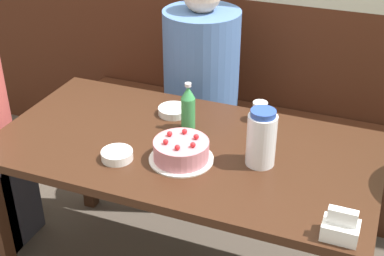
{
  "coord_description": "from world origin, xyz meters",
  "views": [
    {
      "loc": [
        0.68,
        -1.64,
        1.83
      ],
      "look_at": [
        0.01,
        0.05,
        0.79
      ],
      "focal_mm": 50.0,
      "sensor_mm": 36.0,
      "label": 1
    }
  ],
  "objects_px": {
    "bench_seat": "(241,151)",
    "napkin_holder": "(341,228)",
    "water_pitcher": "(261,138)",
    "birthday_cake": "(181,151)",
    "person_dark_striped": "(201,96)",
    "bowl_soup_white": "(173,111)",
    "glass_water_tall": "(260,111)",
    "bowl_rice_small": "(117,155)",
    "soju_bottle": "(188,107)"
  },
  "relations": [
    {
      "from": "water_pitcher",
      "to": "bowl_rice_small",
      "type": "bearing_deg",
      "value": -161.42
    },
    {
      "from": "birthday_cake",
      "to": "bowl_soup_white",
      "type": "bearing_deg",
      "value": 117.98
    },
    {
      "from": "soju_bottle",
      "to": "bowl_rice_small",
      "type": "bearing_deg",
      "value": -116.82
    },
    {
      "from": "bowl_rice_small",
      "to": "glass_water_tall",
      "type": "relative_size",
      "value": 1.44
    },
    {
      "from": "soju_bottle",
      "to": "glass_water_tall",
      "type": "bearing_deg",
      "value": 34.49
    },
    {
      "from": "bowl_rice_small",
      "to": "glass_water_tall",
      "type": "height_order",
      "value": "glass_water_tall"
    },
    {
      "from": "napkin_holder",
      "to": "glass_water_tall",
      "type": "height_order",
      "value": "napkin_holder"
    },
    {
      "from": "birthday_cake",
      "to": "glass_water_tall",
      "type": "bearing_deg",
      "value": 65.05
    },
    {
      "from": "bench_seat",
      "to": "soju_bottle",
      "type": "xyz_separation_m",
      "value": [
        -0.03,
        -0.7,
        0.62
      ]
    },
    {
      "from": "bench_seat",
      "to": "bowl_soup_white",
      "type": "bearing_deg",
      "value": -102.77
    },
    {
      "from": "soju_bottle",
      "to": "bowl_soup_white",
      "type": "xyz_separation_m",
      "value": [
        -0.1,
        0.09,
        -0.08
      ]
    },
    {
      "from": "soju_bottle",
      "to": "bowl_soup_white",
      "type": "relative_size",
      "value": 1.55
    },
    {
      "from": "water_pitcher",
      "to": "bowl_soup_white",
      "type": "bearing_deg",
      "value": 152.4
    },
    {
      "from": "water_pitcher",
      "to": "bowl_rice_small",
      "type": "xyz_separation_m",
      "value": [
        -0.5,
        -0.17,
        -0.09
      ]
    },
    {
      "from": "bowl_rice_small",
      "to": "birthday_cake",
      "type": "bearing_deg",
      "value": 20.42
    },
    {
      "from": "water_pitcher",
      "to": "napkin_holder",
      "type": "distance_m",
      "value": 0.46
    },
    {
      "from": "bowl_soup_white",
      "to": "bench_seat",
      "type": "bearing_deg",
      "value": 77.23
    },
    {
      "from": "birthday_cake",
      "to": "person_dark_striped",
      "type": "distance_m",
      "value": 0.8
    },
    {
      "from": "bowl_rice_small",
      "to": "bench_seat",
      "type": "bearing_deg",
      "value": 79.21
    },
    {
      "from": "water_pitcher",
      "to": "bowl_soup_white",
      "type": "relative_size",
      "value": 1.68
    },
    {
      "from": "soju_bottle",
      "to": "bowl_rice_small",
      "type": "height_order",
      "value": "soju_bottle"
    },
    {
      "from": "bench_seat",
      "to": "napkin_holder",
      "type": "xyz_separation_m",
      "value": [
        0.64,
        -1.16,
        0.56
      ]
    },
    {
      "from": "napkin_holder",
      "to": "bowl_rice_small",
      "type": "distance_m",
      "value": 0.85
    },
    {
      "from": "bench_seat",
      "to": "birthday_cake",
      "type": "distance_m",
      "value": 1.09
    },
    {
      "from": "birthday_cake",
      "to": "napkin_holder",
      "type": "xyz_separation_m",
      "value": [
        0.61,
        -0.22,
        -0.0
      ]
    },
    {
      "from": "bench_seat",
      "to": "person_dark_striped",
      "type": "distance_m",
      "value": 0.47
    },
    {
      "from": "bench_seat",
      "to": "water_pitcher",
      "type": "xyz_separation_m",
      "value": [
        0.31,
        -0.85,
        0.63
      ]
    },
    {
      "from": "birthday_cake",
      "to": "soju_bottle",
      "type": "xyz_separation_m",
      "value": [
        -0.07,
        0.23,
        0.06
      ]
    },
    {
      "from": "person_dark_striped",
      "to": "water_pitcher",
      "type": "bearing_deg",
      "value": 35.91
    },
    {
      "from": "birthday_cake",
      "to": "napkin_holder",
      "type": "distance_m",
      "value": 0.65
    },
    {
      "from": "soju_bottle",
      "to": "bowl_rice_small",
      "type": "xyz_separation_m",
      "value": [
        -0.16,
        -0.31,
        -0.08
      ]
    },
    {
      "from": "napkin_holder",
      "to": "person_dark_striped",
      "type": "xyz_separation_m",
      "value": [
        -0.82,
        0.97,
        -0.16
      ]
    },
    {
      "from": "glass_water_tall",
      "to": "napkin_holder",
      "type": "bearing_deg",
      "value": -56.05
    },
    {
      "from": "soju_bottle",
      "to": "bench_seat",
      "type": "bearing_deg",
      "value": 87.15
    },
    {
      "from": "bench_seat",
      "to": "napkin_holder",
      "type": "height_order",
      "value": "napkin_holder"
    },
    {
      "from": "water_pitcher",
      "to": "soju_bottle",
      "type": "height_order",
      "value": "water_pitcher"
    },
    {
      "from": "birthday_cake",
      "to": "water_pitcher",
      "type": "relative_size",
      "value": 1.11
    },
    {
      "from": "birthday_cake",
      "to": "bowl_soup_white",
      "type": "distance_m",
      "value": 0.36
    },
    {
      "from": "bench_seat",
      "to": "birthday_cake",
      "type": "xyz_separation_m",
      "value": [
        0.03,
        -0.93,
        0.56
      ]
    },
    {
      "from": "water_pitcher",
      "to": "napkin_holder",
      "type": "relative_size",
      "value": 2.0
    },
    {
      "from": "napkin_holder",
      "to": "glass_water_tall",
      "type": "xyz_separation_m",
      "value": [
        -0.42,
        0.63,
        0.0
      ]
    },
    {
      "from": "napkin_holder",
      "to": "bowl_soup_white",
      "type": "xyz_separation_m",
      "value": [
        -0.78,
        0.54,
        -0.02
      ]
    },
    {
      "from": "water_pitcher",
      "to": "napkin_holder",
      "type": "bearing_deg",
      "value": -42.66
    },
    {
      "from": "water_pitcher",
      "to": "glass_water_tall",
      "type": "height_order",
      "value": "water_pitcher"
    },
    {
      "from": "birthday_cake",
      "to": "bowl_soup_white",
      "type": "relative_size",
      "value": 1.86
    },
    {
      "from": "birthday_cake",
      "to": "bowl_rice_small",
      "type": "xyz_separation_m",
      "value": [
        -0.22,
        -0.08,
        -0.02
      ]
    },
    {
      "from": "bench_seat",
      "to": "water_pitcher",
      "type": "height_order",
      "value": "water_pitcher"
    },
    {
      "from": "soju_bottle",
      "to": "person_dark_striped",
      "type": "height_order",
      "value": "person_dark_striped"
    },
    {
      "from": "glass_water_tall",
      "to": "person_dark_striped",
      "type": "bearing_deg",
      "value": 138.6
    },
    {
      "from": "birthday_cake",
      "to": "person_dark_striped",
      "type": "height_order",
      "value": "person_dark_striped"
    }
  ]
}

